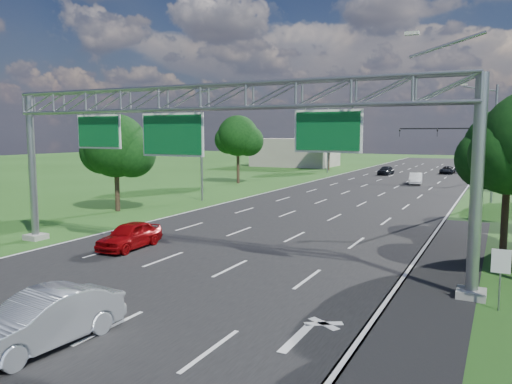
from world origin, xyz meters
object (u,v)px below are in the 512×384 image
Objects in this scene: regulatory_sign at (501,267)px; red_coupe at (130,235)px; sign_gantry at (206,111)px; silver_sedan at (43,320)px; box_truck at (472,161)px; traffic_signal at (465,139)px.

red_coupe is at bearing 174.53° from regulatory_sign.
regulatory_sign reaches higher than red_coupe.
silver_sedan is (0.75, -9.82, -6.12)m from sign_gantry.
sign_gantry is at bearing -93.74° from box_truck.
red_coupe is (-12.26, -52.38, -4.48)m from traffic_signal.
traffic_signal is (7.15, 53.00, -1.72)m from sign_gantry.
traffic_signal is 16.08m from box_truck.
red_coupe is at bearing 173.02° from sign_gantry.
silver_sedan is at bearing -92.44° from box_truck.
traffic_signal is (-4.92, 54.02, 3.66)m from regulatory_sign.
regulatory_sign is at bearing -8.55° from red_coupe.
traffic_signal reaches higher than silver_sedan.
red_coupe is at bearing -98.01° from box_truck.
regulatory_sign is 54.37m from traffic_signal.
regulatory_sign is 14.35m from silver_sedan.
silver_sedan is at bearing -142.14° from regulatory_sign.
sign_gantry is at bearing 99.59° from silver_sedan.
red_coupe is (-17.18, 1.64, -0.82)m from regulatory_sign.
regulatory_sign is (12.07, -1.02, -5.38)m from sign_gantry.
red_coupe is at bearing -103.17° from traffic_signal.
traffic_signal is at bearing 73.75° from red_coupe.
sign_gantry is at bearing -10.06° from red_coupe.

